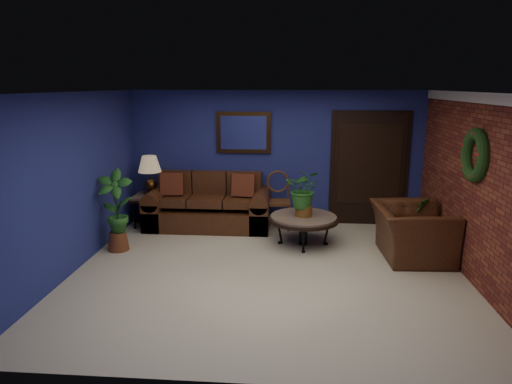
# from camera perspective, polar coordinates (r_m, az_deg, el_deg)

# --- Properties ---
(floor) EXTENTS (5.50, 5.50, 0.00)m
(floor) POSITION_cam_1_polar(r_m,az_deg,el_deg) (6.58, 1.51, -9.96)
(floor) COLOR beige
(floor) RESTS_ON ground
(wall_back) EXTENTS (5.50, 0.04, 2.50)m
(wall_back) POSITION_cam_1_polar(r_m,az_deg,el_deg) (8.65, 2.44, 4.32)
(wall_back) COLOR navy
(wall_back) RESTS_ON ground
(wall_left) EXTENTS (0.04, 5.00, 2.50)m
(wall_left) POSITION_cam_1_polar(r_m,az_deg,el_deg) (6.90, -21.87, 1.06)
(wall_left) COLOR navy
(wall_left) RESTS_ON ground
(wall_right_brick) EXTENTS (0.04, 5.00, 2.50)m
(wall_right_brick) POSITION_cam_1_polar(r_m,az_deg,el_deg) (6.65, 25.96, 0.25)
(wall_right_brick) COLOR brown
(wall_right_brick) RESTS_ON ground
(ceiling) EXTENTS (5.50, 5.00, 0.02)m
(ceiling) POSITION_cam_1_polar(r_m,az_deg,el_deg) (6.05, 1.66, 12.36)
(ceiling) COLOR white
(ceiling) RESTS_ON wall_back
(crown_molding) EXTENTS (0.03, 5.00, 0.14)m
(crown_molding) POSITION_cam_1_polar(r_m,az_deg,el_deg) (6.51, 26.77, 10.43)
(crown_molding) COLOR white
(crown_molding) RESTS_ON wall_right_brick
(wall_mirror) EXTENTS (1.02, 0.06, 0.77)m
(wall_mirror) POSITION_cam_1_polar(r_m,az_deg,el_deg) (8.59, -1.57, 7.43)
(wall_mirror) COLOR #412811
(wall_mirror) RESTS_ON wall_back
(closet_door) EXTENTS (1.44, 0.06, 2.18)m
(closet_door) POSITION_cam_1_polar(r_m,az_deg,el_deg) (8.77, 13.94, 2.74)
(closet_door) COLOR black
(closet_door) RESTS_ON wall_back
(wreath) EXTENTS (0.16, 0.72, 0.72)m
(wreath) POSITION_cam_1_polar(r_m,az_deg,el_deg) (6.60, 25.71, 4.16)
(wreath) COLOR black
(wreath) RESTS_ON wall_right_brick
(sofa) EXTENTS (2.27, 0.98, 1.02)m
(sofa) POSITION_cam_1_polar(r_m,az_deg,el_deg) (8.57, -5.88, -2.09)
(sofa) COLOR #482914
(sofa) RESTS_ON ground
(coffee_table) EXTENTS (1.15, 1.15, 0.49)m
(coffee_table) POSITION_cam_1_polar(r_m,az_deg,el_deg) (7.56, 5.95, -3.40)
(coffee_table) COLOR #504A46
(coffee_table) RESTS_ON ground
(end_table) EXTENTS (0.65, 0.65, 0.59)m
(end_table) POSITION_cam_1_polar(r_m,az_deg,el_deg) (8.77, -12.93, -1.22)
(end_table) COLOR #504A46
(end_table) RESTS_ON ground
(table_lamp) EXTENTS (0.43, 0.43, 0.71)m
(table_lamp) POSITION_cam_1_polar(r_m,az_deg,el_deg) (8.64, -13.13, 2.62)
(table_lamp) COLOR #412811
(table_lamp) RESTS_ON end_table
(side_chair) EXTENTS (0.47, 0.47, 1.05)m
(side_chair) POSITION_cam_1_polar(r_m,az_deg,el_deg) (8.41, 2.75, -0.52)
(side_chair) COLOR #533117
(side_chair) RESTS_ON ground
(armchair) EXTENTS (1.13, 1.28, 0.80)m
(armchair) POSITION_cam_1_polar(r_m,az_deg,el_deg) (7.37, 18.85, -4.80)
(armchair) COLOR #482914
(armchair) RESTS_ON ground
(coffee_plant) EXTENTS (0.66, 0.59, 0.78)m
(coffee_plant) POSITION_cam_1_polar(r_m,az_deg,el_deg) (7.43, 6.04, 0.21)
(coffee_plant) COLOR brown
(coffee_plant) RESTS_ON coffee_table
(floor_plant) EXTENTS (0.45, 0.40, 0.85)m
(floor_plant) POSITION_cam_1_polar(r_m,az_deg,el_deg) (7.85, 19.45, -3.42)
(floor_plant) COLOR brown
(floor_plant) RESTS_ON ground
(tall_plant) EXTENTS (0.58, 0.41, 1.31)m
(tall_plant) POSITION_cam_1_polar(r_m,az_deg,el_deg) (7.53, -17.12, -1.94)
(tall_plant) COLOR brown
(tall_plant) RESTS_ON ground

